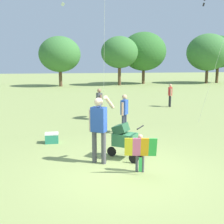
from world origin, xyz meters
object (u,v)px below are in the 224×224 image
person_adult_flyer (99,124)px  cooler_box (52,138)px  person_red_shirt (99,101)px  person_sitting_far (124,111)px  person_couple_left (170,93)px  child_with_butterfly_kite (140,149)px  stroller (124,138)px

person_adult_flyer → cooler_box: size_ratio=4.20×
person_adult_flyer → person_red_shirt: person_adult_flyer is taller
person_red_shirt → cooler_box: 4.19m
person_adult_flyer → person_sitting_far: 3.32m
person_red_shirt → person_couple_left: size_ratio=1.06×
child_with_butterfly_kite → person_sitting_far: (0.45, 3.88, 0.29)m
person_couple_left → cooler_box: 9.56m
child_with_butterfly_kite → person_couple_left: person_couple_left is taller
stroller → person_couple_left: (4.75, 8.54, 0.22)m
person_red_shirt → cooler_box: size_ratio=3.32×
person_adult_flyer → stroller: bearing=18.2°
person_adult_flyer → person_red_shirt: 5.78m
person_red_shirt → child_with_butterfly_kite: bearing=-88.5°
stroller → person_adult_flyer: bearing=-161.8°
person_red_shirt → person_couple_left: bearing=32.8°
child_with_butterfly_kite → person_red_shirt: person_red_shirt is taller
stroller → cooler_box: bearing=137.7°
child_with_butterfly_kite → cooler_box: (-2.27, 3.03, -0.43)m
child_with_butterfly_kite → person_adult_flyer: person_adult_flyer is taller
person_adult_flyer → person_sitting_far: size_ratio=1.25×
person_adult_flyer → stroller: (0.75, 0.25, -0.48)m
child_with_butterfly_kite → person_adult_flyer: (-0.92, 0.86, 0.48)m
person_red_shirt → person_couple_left: 5.66m
person_sitting_far → person_couple_left: (4.14, 5.77, -0.07)m
child_with_butterfly_kite → person_red_shirt: size_ratio=0.65×
child_with_butterfly_kite → person_adult_flyer: 1.35m
child_with_butterfly_kite → person_couple_left: (4.59, 9.65, 0.22)m
person_sitting_far → child_with_butterfly_kite: bearing=-96.6°
person_adult_flyer → child_with_butterfly_kite: bearing=-43.3°
person_adult_flyer → person_couple_left: (5.51, 8.79, -0.26)m
stroller → person_sitting_far: size_ratio=0.70×
person_adult_flyer → person_red_shirt: (0.75, 5.73, -0.21)m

